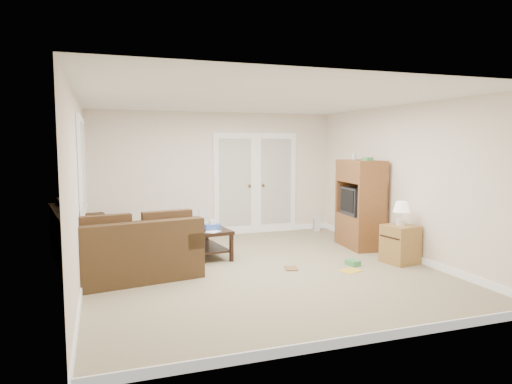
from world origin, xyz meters
name	(u,v)px	position (x,y,z in m)	size (l,w,h in m)	color
floor	(260,269)	(0.00, 0.00, 0.00)	(5.50, 5.50, 0.00)	tan
ceiling	(261,99)	(0.00, 0.00, 2.50)	(5.00, 5.50, 0.02)	white
wall_left	(78,192)	(-2.50, 0.00, 1.25)	(0.02, 5.50, 2.50)	white
wall_right	(404,181)	(2.50, 0.00, 1.25)	(0.02, 5.50, 2.50)	white
wall_back	(216,174)	(0.00, 2.75, 1.25)	(5.00, 0.02, 2.50)	white
wall_front	(362,212)	(0.00, -2.75, 1.25)	(5.00, 0.02, 2.50)	white
baseboards	(260,266)	(0.00, 0.00, 0.05)	(5.00, 5.50, 0.10)	white
french_doors	(256,184)	(0.85, 2.71, 1.04)	(1.80, 0.05, 2.13)	white
window_left	(83,165)	(-2.46, 1.00, 1.55)	(0.05, 1.92, 1.42)	white
sectional_sofa	(105,248)	(-2.19, 0.72, 0.33)	(2.24, 2.84, 0.84)	#45301A
coffee_table	(204,240)	(-0.61, 1.11, 0.27)	(0.75, 1.26, 0.81)	black
tv_armoire	(360,203)	(2.20, 0.83, 0.80)	(0.62, 1.03, 1.69)	brown
side_cabinet	(400,241)	(2.20, -0.36, 0.35)	(0.53, 0.53, 0.97)	#A0763A
space_heater	(316,224)	(2.14, 2.45, 0.15)	(0.12, 0.10, 0.31)	white
floor_magazine	(351,271)	(1.23, -0.52, 0.00)	(0.30, 0.24, 0.01)	yellow
floor_greenbox	(353,263)	(1.42, -0.26, 0.04)	(0.15, 0.20, 0.08)	#459854
floor_book	(285,268)	(0.35, -0.12, 0.01)	(0.18, 0.25, 0.02)	brown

